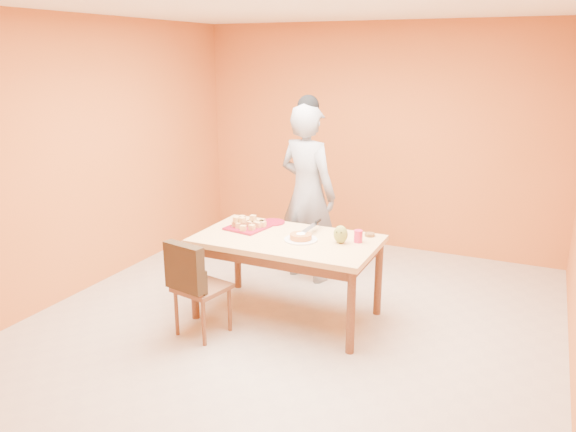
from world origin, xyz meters
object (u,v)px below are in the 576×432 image
at_px(person, 307,193).
at_px(sponge_cake, 301,237).
at_px(dining_table, 287,248).
at_px(magenta_glass, 358,236).
at_px(dining_chair, 201,286).
at_px(red_dinner_plate, 273,222).
at_px(egg_ornament, 341,234).
at_px(checker_tin, 370,235).
at_px(pastry_platter, 247,227).

distance_m(person, sponge_cake, 1.03).
distance_m(dining_table, magenta_glass, 0.64).
bearing_deg(person, dining_chair, 94.85).
bearing_deg(sponge_cake, magenta_glass, 18.92).
height_order(red_dinner_plate, egg_ornament, egg_ornament).
bearing_deg(checker_tin, person, 145.16).
distance_m(person, egg_ornament, 1.13).
relative_size(dining_table, pastry_platter, 4.80).
height_order(person, sponge_cake, person).
xyz_separation_m(pastry_platter, sponge_cake, (0.59, -0.10, 0.02)).
xyz_separation_m(dining_table, pastry_platter, (-0.45, 0.09, 0.10)).
xyz_separation_m(red_dinner_plate, sponge_cake, (0.46, -0.37, 0.03)).
height_order(magenta_glass, checker_tin, magenta_glass).
height_order(dining_chair, pastry_platter, dining_chair).
relative_size(red_dinner_plate, checker_tin, 2.58).
height_order(dining_chair, red_dinner_plate, dining_chair).
relative_size(dining_chair, red_dinner_plate, 3.67).
bearing_deg(magenta_glass, egg_ornament, -146.88).
distance_m(person, red_dinner_plate, 0.63).
xyz_separation_m(dining_table, person, (-0.21, 0.95, 0.26)).
distance_m(dining_table, egg_ornament, 0.51).
bearing_deg(red_dinner_plate, magenta_glass, -12.42).
bearing_deg(egg_ornament, pastry_platter, 170.08).
xyz_separation_m(dining_chair, pastry_platter, (0.07, 0.71, 0.32)).
height_order(pastry_platter, egg_ornament, egg_ornament).
distance_m(person, checker_tin, 1.06).
relative_size(dining_table, magenta_glass, 14.88).
xyz_separation_m(magenta_glass, checker_tin, (0.04, 0.20, -0.04)).
bearing_deg(magenta_glass, red_dinner_plate, 167.58).
bearing_deg(sponge_cake, pastry_platter, 169.94).
distance_m(person, pastry_platter, 0.91).
relative_size(person, magenta_glass, 17.29).
bearing_deg(person, egg_ornament, 143.75).
height_order(egg_ornament, magenta_glass, egg_ornament).
relative_size(red_dinner_plate, egg_ornament, 1.50).
bearing_deg(dining_table, red_dinner_plate, 132.04).
xyz_separation_m(red_dinner_plate, checker_tin, (0.97, 0.00, 0.01)).
bearing_deg(dining_table, sponge_cake, -6.24).
relative_size(sponge_cake, egg_ornament, 1.23).
relative_size(sponge_cake, checker_tin, 2.12).
height_order(person, egg_ornament, person).
bearing_deg(pastry_platter, dining_chair, -95.36).
bearing_deg(red_dinner_plate, dining_chair, -101.73).
xyz_separation_m(person, red_dinner_plate, (-0.11, -0.60, -0.16)).
relative_size(dining_table, red_dinner_plate, 6.80).
bearing_deg(red_dinner_plate, dining_table, -47.96).
xyz_separation_m(egg_ornament, magenta_glass, (0.13, 0.09, -0.02)).
bearing_deg(dining_chair, sponge_cake, 53.32).
bearing_deg(sponge_cake, person, 109.79).
height_order(sponge_cake, magenta_glass, magenta_glass).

